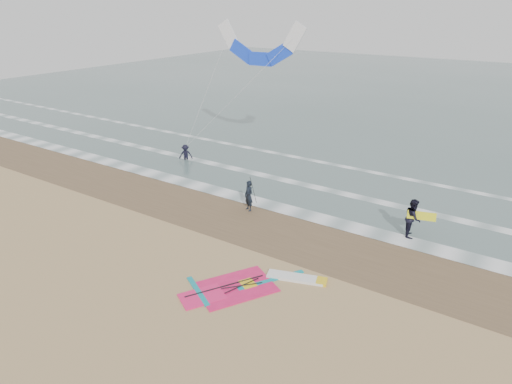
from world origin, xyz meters
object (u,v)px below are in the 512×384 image
Objects in this scene: windsurf_rig at (252,285)px; person_walking at (413,218)px; person_standing at (249,196)px; surf_kite at (260,47)px; person_wading at (185,150)px.

person_walking is (4.03, 7.77, 0.92)m from windsurf_rig.
person_standing reaches higher than windsurf_rig.
person_walking is (8.20, 1.91, 0.10)m from person_standing.
surf_kite reaches higher than windsurf_rig.
person_standing reaches higher than person_wading.
person_wading is 8.75m from surf_kite.
person_standing is 11.56m from surf_kite.
person_walking is at bearing 36.76° from person_standing.
person_walking reaches higher than person_wading.
surf_kite reaches higher than person_wading.
windsurf_rig is at bearing -71.73° from person_wading.
person_walking reaches higher than person_standing.
person_wading is 0.18× the size of surf_kite.
windsurf_rig is 16.47m from person_wading.
surf_kite reaches higher than person_walking.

